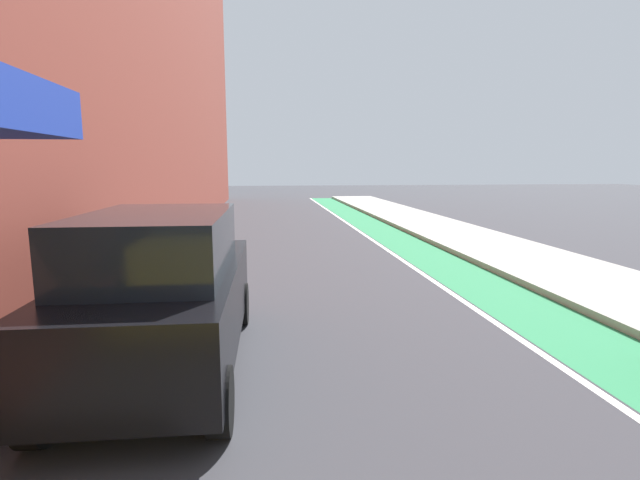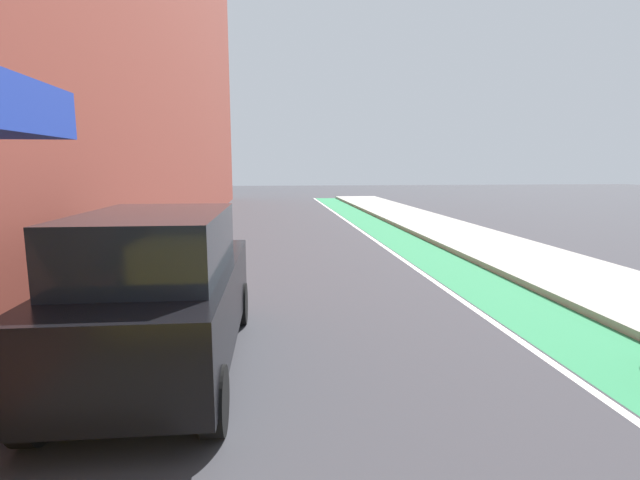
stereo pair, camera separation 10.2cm
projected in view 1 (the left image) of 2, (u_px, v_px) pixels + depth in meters
ground_plane at (319, 255)px, 13.41m from camera, size 95.88×95.88×0.00m
bike_lane_paint at (403, 242)px, 15.73m from camera, size 1.60×43.58×0.00m
lane_divider_stripe at (376, 243)px, 15.62m from camera, size 0.12×43.58×0.00m
sidewalk_right at (470, 239)px, 16.00m from camera, size 3.11×43.58×0.14m
parked_suv_black at (163, 290)px, 5.74m from camera, size 1.92×4.31×1.98m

